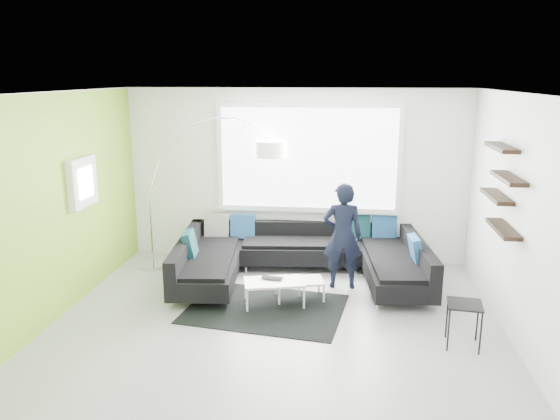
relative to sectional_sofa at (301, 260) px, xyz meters
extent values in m
plane|color=gray|center=(-0.18, -1.44, -0.34)|extent=(5.50, 5.50, 0.00)
cube|color=white|center=(-0.18, 1.06, 1.06)|extent=(5.50, 0.04, 2.80)
cube|color=white|center=(-0.18, -3.94, 1.06)|extent=(5.50, 0.04, 2.80)
cube|color=white|center=(-2.93, -1.44, 1.06)|extent=(0.04, 5.00, 2.80)
cube|color=white|center=(2.57, -1.44, 1.06)|extent=(0.04, 5.00, 2.80)
cube|color=white|center=(-0.18, -1.44, 2.46)|extent=(5.50, 5.00, 0.04)
cube|color=#7FB72D|center=(-2.92, -1.44, 1.06)|extent=(0.01, 5.00, 2.80)
cube|color=white|center=(0.02, 1.02, 1.36)|extent=(2.96, 0.06, 1.68)
cube|color=white|center=(-2.86, -0.84, 1.26)|extent=(0.12, 0.66, 0.66)
cube|color=black|center=(2.46, -1.04, 1.36)|extent=(0.20, 1.24, 0.95)
cube|color=black|center=(0.00, 0.00, -0.15)|extent=(3.78, 2.55, 0.38)
cube|color=black|center=(0.00, 0.00, 0.18)|extent=(3.78, 2.55, 0.28)
cube|color=navy|center=(0.00, 0.00, 0.23)|extent=(3.20, 0.50, 0.40)
cube|color=black|center=(-0.38, -1.04, -0.33)|extent=(2.19, 1.73, 0.01)
cube|color=white|center=(-0.12, -0.77, -0.17)|extent=(1.13, 0.82, 0.33)
cube|color=black|center=(1.98, -1.76, -0.08)|extent=(0.42, 0.42, 0.51)
imported|color=black|center=(0.60, -0.13, 0.43)|extent=(0.61, 0.44, 1.54)
imported|color=black|center=(-0.33, -0.85, 0.00)|extent=(0.35, 0.28, 0.02)
camera|label=1|loc=(0.62, -7.62, 2.65)|focal=35.00mm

